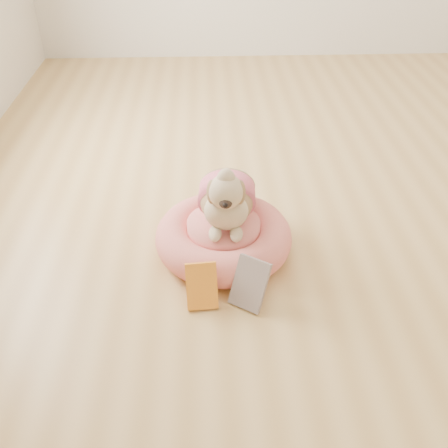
{
  "coord_description": "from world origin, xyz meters",
  "views": [
    {
      "loc": [
        -0.62,
        -2.18,
        1.43
      ],
      "look_at": [
        -0.55,
        -0.5,
        0.18
      ],
      "focal_mm": 40.0,
      "sensor_mm": 36.0,
      "label": 1
    }
  ],
  "objects_px": {
    "pet_bed": "(224,237)",
    "book_yellow": "(202,286)",
    "dog": "(227,187)",
    "book_white": "(250,284)"
  },
  "relations": [
    {
      "from": "pet_bed",
      "to": "dog",
      "type": "relative_size",
      "value": 1.38
    },
    {
      "from": "pet_bed",
      "to": "book_yellow",
      "type": "distance_m",
      "value": 0.34
    },
    {
      "from": "dog",
      "to": "book_yellow",
      "type": "distance_m",
      "value": 0.44
    },
    {
      "from": "pet_bed",
      "to": "book_white",
      "type": "height_order",
      "value": "book_white"
    },
    {
      "from": "pet_bed",
      "to": "dog",
      "type": "distance_m",
      "value": 0.24
    },
    {
      "from": "book_yellow",
      "to": "book_white",
      "type": "bearing_deg",
      "value": -5.45
    },
    {
      "from": "book_yellow",
      "to": "dog",
      "type": "bearing_deg",
      "value": 68.08
    },
    {
      "from": "pet_bed",
      "to": "book_yellow",
      "type": "height_order",
      "value": "book_yellow"
    },
    {
      "from": "pet_bed",
      "to": "book_yellow",
      "type": "relative_size",
      "value": 3.27
    },
    {
      "from": "dog",
      "to": "book_white",
      "type": "xyz_separation_m",
      "value": [
        0.07,
        -0.36,
        -0.22
      ]
    }
  ]
}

